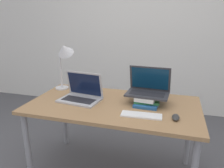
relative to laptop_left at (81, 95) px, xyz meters
The scene contains 8 objects.
wall_back 1.81m from the laptop_left, 79.58° to the left, with size 8.00×0.05×2.70m.
desk 0.33m from the laptop_left, ahead, with size 1.49×0.80×0.73m.
laptop_left is the anchor object (origin of this frame).
book_stack 0.60m from the laptop_left, ahead, with size 0.23×0.28×0.08m.
laptop_on_books 0.61m from the laptop_left, 10.68° to the left, with size 0.38×0.26×0.24m.
wireless_keyboard 0.62m from the laptop_left, 18.04° to the right, with size 0.32×0.12×0.01m.
mouse 0.86m from the laptop_left, 11.67° to the right, with size 0.06×0.11×0.03m.
desk_lamp 0.47m from the laptop_left, 140.95° to the left, with size 0.23×0.20×0.52m.
Camera 1 is at (0.49, -1.33, 1.46)m, focal length 35.00 mm.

